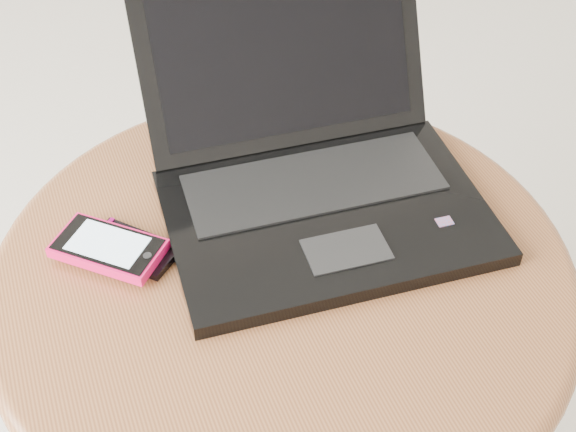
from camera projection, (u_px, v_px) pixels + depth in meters
name	position (u px, v px, depth m)	size (l,w,h in m)	color
table	(283.00, 324.00, 1.00)	(0.69, 0.69, 0.55)	brown
laptop	(314.00, 168.00, 0.98)	(0.41, 0.41, 0.23)	black
phone_black	(133.00, 248.00, 0.93)	(0.11, 0.12, 0.01)	black
phone_pink	(108.00, 248.00, 0.91)	(0.14, 0.13, 0.02)	#F21057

